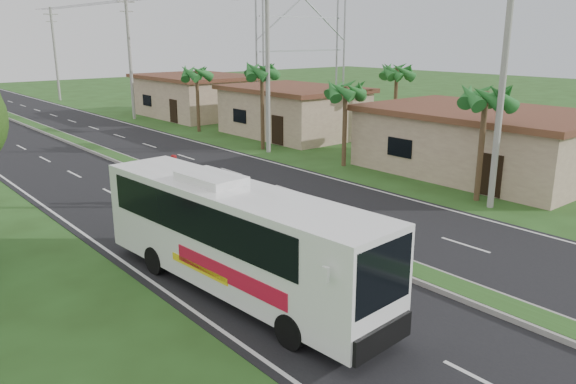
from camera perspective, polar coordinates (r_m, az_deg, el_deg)
ground at (r=18.77m, az=11.68°, el=-7.81°), size 180.00×180.00×0.00m
road_asphalt at (r=34.24m, az=-15.40°, el=2.65°), size 14.00×160.00×0.02m
median_strip at (r=34.22m, az=-15.41°, el=2.80°), size 1.20×160.00×0.18m
lane_edge_left at (r=32.15m, az=-26.24°, el=0.74°), size 0.12×160.00×0.01m
lane_edge_right at (r=37.43m, az=-6.07°, el=4.18°), size 0.12×160.00×0.01m
shop_near at (r=32.73m, az=19.04°, el=4.94°), size 8.60×12.60×3.52m
shop_mid at (r=43.07m, az=0.49°, el=8.26°), size 7.60×10.60×3.67m
shop_far at (r=54.41m, az=-9.26°, el=9.68°), size 8.60×11.60×3.82m
palm_verge_a at (r=26.55m, az=19.46°, el=9.08°), size 2.40×2.40×5.45m
palm_verge_b at (r=32.40m, az=5.87°, el=10.21°), size 2.40×2.40×5.05m
palm_verge_c at (r=37.18m, az=-2.67°, el=12.14°), size 2.40×2.40×5.85m
palm_verge_d at (r=44.95m, az=-9.28°, el=11.82°), size 2.40×2.40×5.25m
palm_behind_shop at (r=40.38m, az=11.01°, el=11.88°), size 2.40×2.40×5.65m
utility_pole_a at (r=25.55m, az=21.01°, el=10.82°), size 1.60×0.28×11.00m
utility_pole_b at (r=36.14m, az=-2.13°, el=13.85°), size 3.20×0.28×12.00m
utility_pole_c at (r=53.38m, az=-15.78°, el=13.23°), size 1.60×0.28×11.00m
utility_pole_d at (r=72.04m, az=-22.59°, el=12.91°), size 1.60×0.28×10.50m
billboard_lattice at (r=54.00m, az=1.49°, el=15.03°), size 10.18×1.18×12.07m
coach_bus_main at (r=16.33m, az=-5.54°, el=-4.05°), size 2.95×10.73×3.43m
motorcyclist at (r=25.73m, az=-11.48°, el=0.53°), size 1.97×1.06×2.28m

